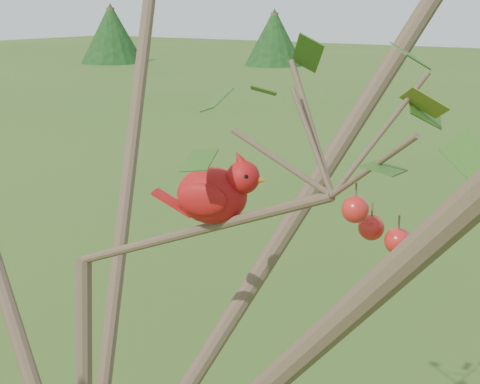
# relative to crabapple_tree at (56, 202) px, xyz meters

# --- Properties ---
(crabapple_tree) EXTENTS (2.35, 2.05, 2.95)m
(crabapple_tree) POSITION_rel_crabapple_tree_xyz_m (0.00, 0.00, 0.00)
(crabapple_tree) COLOR #453225
(crabapple_tree) RESTS_ON ground
(cardinal) EXTENTS (0.20, 0.13, 0.14)m
(cardinal) POSITION_rel_crabapple_tree_xyz_m (0.30, 0.10, 0.04)
(cardinal) COLOR #B30F16
(cardinal) RESTS_ON ground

